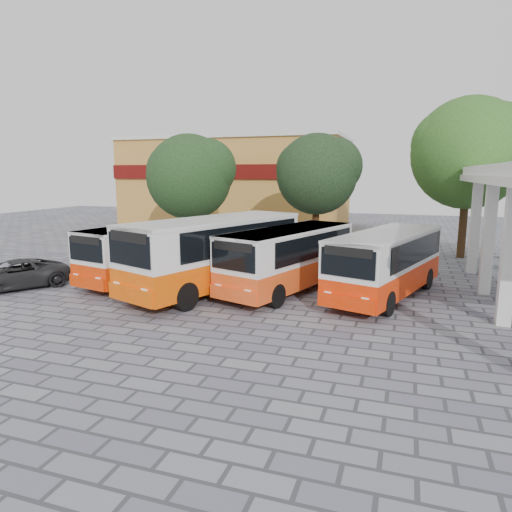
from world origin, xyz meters
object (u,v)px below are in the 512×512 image
(bus_far_left, at_px, (151,248))
(bus_far_right, at_px, (386,260))
(bus_centre_left, at_px, (215,249))
(parked_car, at_px, (13,275))
(bus_centre_right, at_px, (289,255))

(bus_far_left, xyz_separation_m, bus_far_right, (10.85, 0.31, 0.02))
(bus_centre_left, height_order, bus_far_right, bus_centre_left)
(bus_centre_left, distance_m, parked_car, 9.13)
(bus_centre_right, xyz_separation_m, bus_far_right, (4.06, 0.26, -0.01))
(bus_centre_left, height_order, bus_centre_right, bus_centre_left)
(bus_centre_right, bearing_deg, bus_far_left, -161.27)
(bus_centre_right, bearing_deg, bus_centre_left, -143.59)
(parked_car, bearing_deg, bus_far_left, 69.09)
(bus_far_left, relative_size, bus_centre_right, 0.96)
(bus_far_right, bearing_deg, bus_centre_right, -158.74)
(bus_far_left, height_order, bus_far_right, bus_far_right)
(bus_far_left, bearing_deg, bus_centre_left, -0.96)
(bus_far_left, bearing_deg, bus_centre_right, 13.54)
(bus_far_right, distance_m, parked_car, 16.26)
(bus_centre_right, xyz_separation_m, parked_car, (-11.72, -3.52, -0.95))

